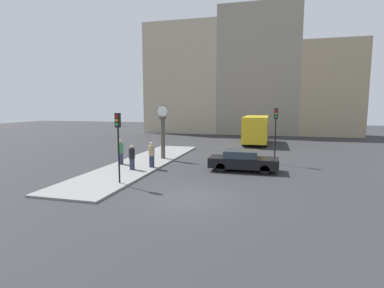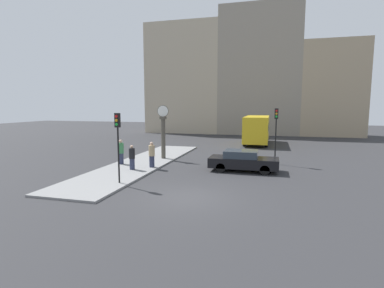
{
  "view_description": "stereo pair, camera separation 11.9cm",
  "coord_description": "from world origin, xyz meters",
  "px_view_note": "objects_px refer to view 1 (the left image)",
  "views": [
    {
      "loc": [
        3.6,
        -13.12,
        4.26
      ],
      "look_at": [
        -1.27,
        5.41,
        1.81
      ],
      "focal_mm": 28.0,
      "sensor_mm": 36.0,
      "label": 1
    },
    {
      "loc": [
        3.71,
        -13.09,
        4.26
      ],
      "look_at": [
        -1.27,
        5.41,
        1.81
      ],
      "focal_mm": 28.0,
      "sensor_mm": 36.0,
      "label": 2
    }
  ],
  "objects_px": {
    "traffic_light_near": "(118,133)",
    "traffic_light_far": "(276,125)",
    "pedestrian_tan_coat": "(152,155)",
    "pedestrian_black_jacket": "(132,158)",
    "pedestrian_green_hoodie": "(121,152)",
    "street_clock": "(163,133)",
    "sedan_car": "(243,161)",
    "bus_distant": "(256,128)"
  },
  "relations": [
    {
      "from": "pedestrian_tan_coat",
      "to": "pedestrian_black_jacket",
      "type": "relative_size",
      "value": 1.07
    },
    {
      "from": "traffic_light_near",
      "to": "pedestrian_green_hoodie",
      "type": "bearing_deg",
      "value": 117.31
    },
    {
      "from": "street_clock",
      "to": "pedestrian_tan_coat",
      "type": "distance_m",
      "value": 3.72
    },
    {
      "from": "sedan_car",
      "to": "pedestrian_tan_coat",
      "type": "relative_size",
      "value": 2.58
    },
    {
      "from": "bus_distant",
      "to": "pedestrian_tan_coat",
      "type": "xyz_separation_m",
      "value": [
        -6.18,
        -15.54,
        -0.79
      ]
    },
    {
      "from": "bus_distant",
      "to": "traffic_light_near",
      "type": "xyz_separation_m",
      "value": [
        -6.25,
        -19.92,
        1.06
      ]
    },
    {
      "from": "bus_distant",
      "to": "pedestrian_green_hoodie",
      "type": "relative_size",
      "value": 4.33
    },
    {
      "from": "sedan_car",
      "to": "bus_distant",
      "type": "xyz_separation_m",
      "value": [
        0.11,
        14.68,
        1.06
      ]
    },
    {
      "from": "traffic_light_far",
      "to": "pedestrian_tan_coat",
      "type": "distance_m",
      "value": 9.17
    },
    {
      "from": "pedestrian_tan_coat",
      "to": "sedan_car",
      "type": "bearing_deg",
      "value": 8.05
    },
    {
      "from": "traffic_light_near",
      "to": "pedestrian_black_jacket",
      "type": "height_order",
      "value": "traffic_light_near"
    },
    {
      "from": "pedestrian_tan_coat",
      "to": "bus_distant",
      "type": "bearing_deg",
      "value": 68.33
    },
    {
      "from": "street_clock",
      "to": "pedestrian_green_hoodie",
      "type": "xyz_separation_m",
      "value": [
        -2.11,
        -3.02,
        -1.18
      ]
    },
    {
      "from": "bus_distant",
      "to": "traffic_light_near",
      "type": "bearing_deg",
      "value": -107.43
    },
    {
      "from": "bus_distant",
      "to": "street_clock",
      "type": "relative_size",
      "value": 1.81
    },
    {
      "from": "sedan_car",
      "to": "traffic_light_near",
      "type": "distance_m",
      "value": 8.35
    },
    {
      "from": "sedan_car",
      "to": "pedestrian_green_hoodie",
      "type": "relative_size",
      "value": 2.53
    },
    {
      "from": "street_clock",
      "to": "pedestrian_tan_coat",
      "type": "height_order",
      "value": "street_clock"
    },
    {
      "from": "traffic_light_near",
      "to": "street_clock",
      "type": "bearing_deg",
      "value": 92.83
    },
    {
      "from": "pedestrian_tan_coat",
      "to": "pedestrian_black_jacket",
      "type": "height_order",
      "value": "pedestrian_tan_coat"
    },
    {
      "from": "traffic_light_near",
      "to": "traffic_light_far",
      "type": "xyz_separation_m",
      "value": [
        8.19,
        8.19,
        0.09
      ]
    },
    {
      "from": "pedestrian_tan_coat",
      "to": "traffic_light_far",
      "type": "bearing_deg",
      "value": 25.14
    },
    {
      "from": "pedestrian_black_jacket",
      "to": "traffic_light_far",
      "type": "bearing_deg",
      "value": 28.11
    },
    {
      "from": "pedestrian_green_hoodie",
      "to": "pedestrian_tan_coat",
      "type": "bearing_deg",
      "value": -10.25
    },
    {
      "from": "sedan_car",
      "to": "traffic_light_near",
      "type": "height_order",
      "value": "traffic_light_near"
    },
    {
      "from": "pedestrian_black_jacket",
      "to": "traffic_light_near",
      "type": "bearing_deg",
      "value": -75.22
    },
    {
      "from": "sedan_car",
      "to": "bus_distant",
      "type": "bearing_deg",
      "value": 89.57
    },
    {
      "from": "sedan_car",
      "to": "bus_distant",
      "type": "relative_size",
      "value": 0.59
    },
    {
      "from": "sedan_car",
      "to": "pedestrian_black_jacket",
      "type": "xyz_separation_m",
      "value": [
        -7.03,
        -1.9,
        0.21
      ]
    },
    {
      "from": "pedestrian_green_hoodie",
      "to": "pedestrian_tan_coat",
      "type": "relative_size",
      "value": 1.02
    },
    {
      "from": "pedestrian_tan_coat",
      "to": "street_clock",
      "type": "bearing_deg",
      "value": 97.61
    },
    {
      "from": "traffic_light_far",
      "to": "traffic_light_near",
      "type": "bearing_deg",
      "value": -135.0
    },
    {
      "from": "pedestrian_green_hoodie",
      "to": "street_clock",
      "type": "bearing_deg",
      "value": 55.04
    },
    {
      "from": "traffic_light_near",
      "to": "traffic_light_far",
      "type": "bearing_deg",
      "value": 45.0
    },
    {
      "from": "bus_distant",
      "to": "pedestrian_tan_coat",
      "type": "distance_m",
      "value": 16.74
    },
    {
      "from": "bus_distant",
      "to": "traffic_light_near",
      "type": "relative_size",
      "value": 2.01
    },
    {
      "from": "street_clock",
      "to": "pedestrian_green_hoodie",
      "type": "relative_size",
      "value": 2.39
    },
    {
      "from": "pedestrian_black_jacket",
      "to": "pedestrian_green_hoodie",
      "type": "bearing_deg",
      "value": 137.14
    },
    {
      "from": "sedan_car",
      "to": "bus_distant",
      "type": "distance_m",
      "value": 14.72
    },
    {
      "from": "pedestrian_green_hoodie",
      "to": "pedestrian_black_jacket",
      "type": "bearing_deg",
      "value": -42.86
    },
    {
      "from": "traffic_light_far",
      "to": "pedestrian_black_jacket",
      "type": "xyz_separation_m",
      "value": [
        -9.07,
        -4.85,
        -2.0
      ]
    },
    {
      "from": "sedan_car",
      "to": "pedestrian_green_hoodie",
      "type": "height_order",
      "value": "pedestrian_green_hoodie"
    }
  ]
}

